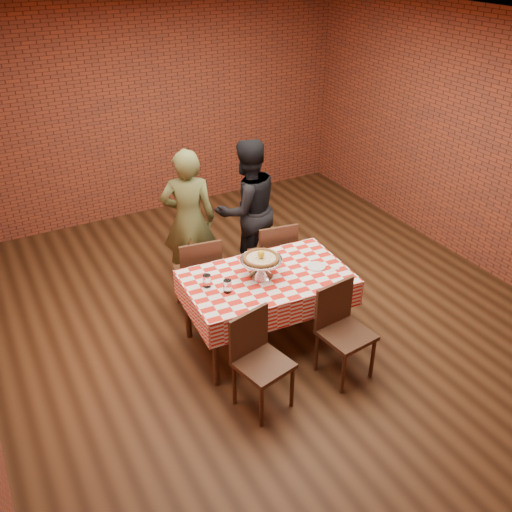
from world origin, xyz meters
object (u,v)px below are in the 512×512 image
water_glass_left (227,286)px  chair_far_right (272,256)px  diner_olive (189,220)px  condiment_caddy (261,255)px  diner_black (247,209)px  water_glass_right (207,281)px  chair_near_left (263,365)px  table (267,309)px  chair_near_right (346,335)px  pizza (261,258)px  chair_far_left (197,273)px  pizza_stand (261,267)px

water_glass_left → chair_far_right: size_ratio=0.13×
water_glass_left → diner_olive: (0.21, 1.38, -0.00)m
diner_olive → condiment_caddy: bearing=128.5°
chair_far_right → diner_black: diner_black is taller
water_glass_right → chair_near_left: 0.95m
table → diner_olive: (-0.23, 1.32, 0.44)m
water_glass_left → chair_near_right: (0.82, -0.71, -0.37)m
diner_olive → diner_black: 0.69m
table → pizza: (-0.04, 0.04, 0.57)m
chair_far_left → condiment_caddy: bearing=138.0°
pizza_stand → water_glass_right: (-0.52, 0.07, -0.03)m
pizza_stand → water_glass_right: 0.53m
condiment_caddy → chair_near_right: bearing=-78.9°
water_glass_left → chair_near_right: size_ratio=0.13×
pizza → chair_far_right: size_ratio=0.38×
water_glass_left → chair_near_right: 1.15m
pizza → chair_far_right: pizza is taller
chair_near_left → diner_black: (0.92, 2.01, 0.38)m
water_glass_right → chair_near_left: (0.10, -0.87, -0.37)m
chair_near_left → diner_olive: size_ratio=0.54×
chair_near_left → chair_far_right: bearing=45.1°
diner_olive → diner_black: diner_black is taller
table → water_glass_left: water_glass_left is taller
table → chair_far_right: chair_far_right is taller
pizza → water_glass_right: pizza is taller
diner_black → water_glass_right: bearing=45.2°
pizza → diner_olive: size_ratio=0.21×
chair_near_right → diner_black: diner_black is taller
water_glass_left → diner_olive: size_ratio=0.07×
pizza_stand → chair_far_left: 0.93m
table → chair_near_right: size_ratio=1.70×
chair_near_right → chair_far_left: chair_far_left is taller
pizza → water_glass_left: bearing=-166.7°
water_glass_left → condiment_caddy: 0.61m
condiment_caddy → diner_black: 1.06m
condiment_caddy → diner_olive: bearing=101.6°
chair_far_right → chair_near_right: bearing=95.5°
pizza_stand → chair_near_left: bearing=-118.0°
water_glass_left → diner_olive: diner_olive is taller
chair_near_left → chair_near_right: 0.84m
chair_far_right → diner_black: bearing=-77.2°
chair_near_left → diner_black: diner_black is taller
chair_near_right → chair_far_right: bearing=79.7°
chair_near_right → table: bearing=110.0°
pizza → diner_black: size_ratio=0.21×
chair_far_right → diner_olive: 0.99m
table → chair_near_left: bearing=-121.6°
chair_far_left → diner_black: diner_black is taller
diner_olive → chair_far_left: bearing=96.6°
chair_far_left → diner_olive: size_ratio=0.56×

